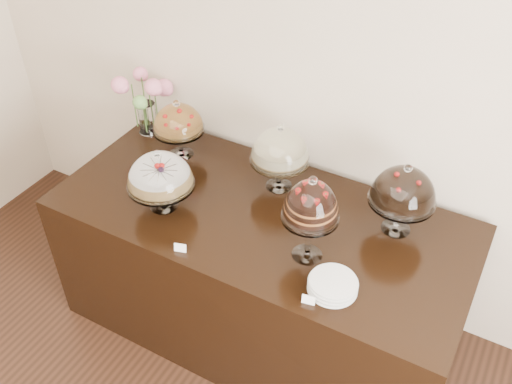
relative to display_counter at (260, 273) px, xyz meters
The scene contains 11 objects.
wall_back 1.21m from the display_counter, 66.86° to the left, with size 5.00×0.04×3.00m, color beige.
display_counter is the anchor object (origin of this frame).
cake_stand_sugar_sponge 0.84m from the display_counter, 158.05° to the right, with size 0.35×0.35×0.35m.
cake_stand_choco_layer 0.85m from the display_counter, 24.71° to the right, with size 0.27×0.27×0.47m.
cake_stand_cheesecake 0.75m from the display_counter, 95.33° to the left, with size 0.32×0.32×0.40m.
cake_stand_dark_choco 0.99m from the display_counter, 19.29° to the left, with size 0.33×0.33×0.40m.
cake_stand_fruit_tart 0.99m from the display_counter, 160.00° to the left, with size 0.30×0.30×0.36m.
flower_vase 1.25m from the display_counter, 160.23° to the left, with size 0.30×0.34×0.40m.
plate_stack 0.78m from the display_counter, 29.64° to the right, with size 0.22×0.22×0.06m.
price_card_left 0.67m from the display_counter, 115.82° to the right, with size 0.06×0.01×0.04m, color white.
price_card_right 0.79m from the display_counter, 42.04° to the right, with size 0.06×0.01×0.04m, color white.
Camera 1 is at (0.82, 0.49, 2.86)m, focal length 40.00 mm.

